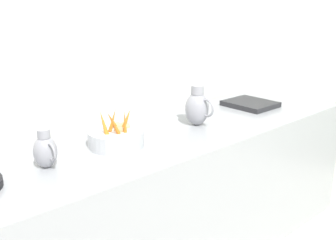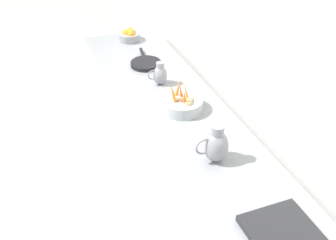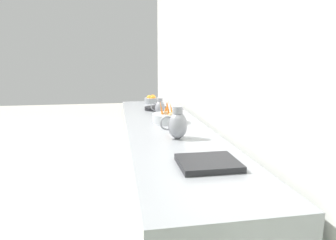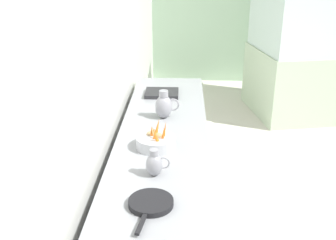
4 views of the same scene
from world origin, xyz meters
name	(u,v)px [view 3 (image 3 of 4)]	position (x,y,z in m)	size (l,w,h in m)	color
ground_plane	(8,223)	(0.00, 0.00, 0.00)	(15.19, 15.19, 0.00)	beige
tile_wall_left	(240,58)	(-1.95, 0.58, 1.50)	(0.10, 8.27, 3.00)	silver
prep_counter	(166,171)	(-1.47, 0.08, 0.44)	(0.73, 3.37, 0.89)	gray
vegetable_colander	(168,117)	(-1.51, -0.06, 0.94)	(0.30, 0.30, 0.22)	#ADAFB5
orange_bowl	(152,99)	(-1.51, -1.39, 0.94)	(0.20, 0.20, 0.11)	gray
metal_pitcher_tall	(177,124)	(-1.48, 0.53, 1.00)	(0.21, 0.15, 0.25)	gray
metal_pitcher_short	(160,107)	(-1.49, -0.48, 0.97)	(0.16, 0.11, 0.19)	gray
counter_sink_basin	(208,163)	(-1.54, 1.16, 0.90)	(0.34, 0.30, 0.04)	#232326
skillet_on_counter	(156,108)	(-1.49, -0.83, 0.90)	(0.27, 0.44, 0.03)	black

